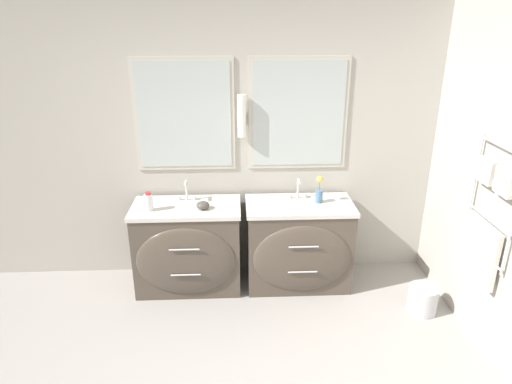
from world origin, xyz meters
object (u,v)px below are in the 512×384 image
object	(u,v)px
vanity_right	(299,245)
toiletry_bottle	(149,202)
vanity_left	(188,247)
amenity_bowl	(203,205)
waste_bin	(423,299)
flower_vase	(319,191)

from	to	relation	value
vanity_right	toiletry_bottle	world-z (taller)	toiletry_bottle
vanity_left	amenity_bowl	distance (m)	0.46
vanity_left	vanity_right	bearing A→B (deg)	0.00
vanity_left	waste_bin	size ratio (longest dim) A/B	3.85
toiletry_bottle	vanity_left	bearing A→B (deg)	9.73
vanity_right	toiletry_bottle	bearing A→B (deg)	-177.73
toiletry_bottle	flower_vase	distance (m)	1.51
vanity_left	flower_vase	size ratio (longest dim) A/B	3.86
vanity_right	flower_vase	bearing A→B (deg)	18.92
vanity_right	flower_vase	xyz separation A→B (m)	(0.18, 0.06, 0.51)
vanity_right	amenity_bowl	world-z (taller)	amenity_bowl
vanity_right	waste_bin	xyz separation A→B (m)	(1.02, -0.48, -0.29)
amenity_bowl	flower_vase	bearing A→B (deg)	5.66
vanity_left	flower_vase	world-z (taller)	flower_vase
flower_vase	vanity_left	bearing A→B (deg)	-177.11
toiletry_bottle	amenity_bowl	size ratio (longest dim) A/B	1.49
vanity_left	waste_bin	world-z (taller)	vanity_left
toiletry_bottle	amenity_bowl	bearing A→B (deg)	1.24
vanity_right	vanity_left	bearing A→B (deg)	180.00
vanity_left	vanity_right	size ratio (longest dim) A/B	1.00
toiletry_bottle	flower_vase	xyz separation A→B (m)	(1.50, 0.11, 0.03)
vanity_right	waste_bin	bearing A→B (deg)	-25.37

